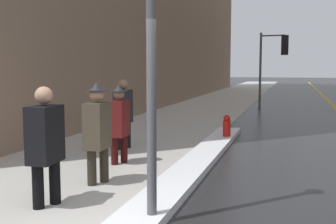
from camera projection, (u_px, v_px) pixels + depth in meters
name	position (u px, v px, depth m)	size (l,w,h in m)	color
sidewalk_slab	(202.00, 109.00, 19.42)	(4.00, 80.00, 0.01)	#B2AFA8
snow_bank_curb	(198.00, 161.00, 8.44)	(0.64, 8.96, 0.13)	white
traffic_light_near	(276.00, 54.00, 19.48)	(1.31, 0.34, 3.55)	#515156
pedestrian_with_shoulder_bag	(46.00, 141.00, 5.78)	(0.35, 0.76, 1.68)	black
pedestrian_trailing	(97.00, 129.00, 6.90)	(0.36, 0.54, 1.70)	#2A241B
pedestrian_in_fedora	(119.00, 121.00, 8.37)	(0.34, 0.51, 1.60)	#340C0C
pedestrian_in_glasses	(123.00, 110.00, 9.92)	(0.35, 0.56, 1.66)	black
fire_hydrant	(227.00, 128.00, 11.03)	(0.20, 0.20, 0.70)	red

